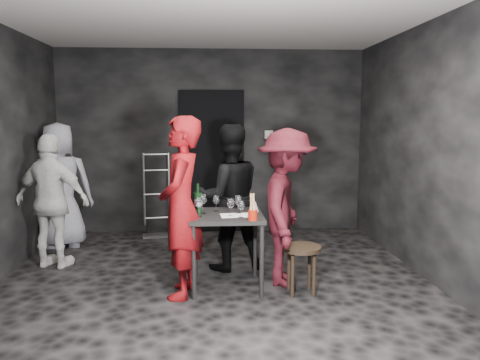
{
  "coord_description": "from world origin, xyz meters",
  "views": [
    {
      "loc": [
        -0.03,
        -4.5,
        1.7
      ],
      "look_at": [
        0.28,
        0.25,
        1.06
      ],
      "focal_mm": 35.0,
      "sensor_mm": 36.0,
      "label": 1
    }
  ],
  "objects": [
    {
      "name": "wine_glass_b",
      "position": [
        -0.11,
        0.09,
        0.86
      ],
      "size": [
        0.11,
        0.11,
        0.22
      ],
      "primitive_type": null,
      "rotation": [
        0.0,
        0.0,
        -0.44
      ],
      "color": "white",
      "rests_on": "tasting_table"
    },
    {
      "name": "reserved_card",
      "position": [
        0.38,
        0.09,
        0.8
      ],
      "size": [
        0.13,
        0.16,
        0.11
      ],
      "primitive_type": null,
      "rotation": [
        0.0,
        0.0,
        -0.39
      ],
      "color": "white",
      "rests_on": "tasting_table"
    },
    {
      "name": "doorway",
      "position": [
        0.0,
        2.44,
        1.05
      ],
      "size": [
        0.95,
        0.1,
        2.1
      ],
      "primitive_type": "cube",
      "color": "black",
      "rests_on": "ground"
    },
    {
      "name": "wine_glass_a",
      "position": [
        -0.14,
        -0.06,
        0.85
      ],
      "size": [
        0.1,
        0.1,
        0.21
      ],
      "primitive_type": null,
      "rotation": [
        0.0,
        0.0,
        -0.32
      ],
      "color": "white",
      "rests_on": "tasting_table"
    },
    {
      "name": "tasting_mat",
      "position": [
        0.22,
        -0.02,
        0.75
      ],
      "size": [
        0.31,
        0.22,
        0.0
      ],
      "primitive_type": "cube",
      "rotation": [
        0.0,
        0.0,
        0.07
      ],
      "color": "white",
      "rests_on": "tasting_table"
    },
    {
      "name": "bystander_cream",
      "position": [
        -1.81,
        0.83,
        0.78
      ],
      "size": [
        1.0,
        0.68,
        1.56
      ],
      "primitive_type": "imported",
      "rotation": [
        0.0,
        0.0,
        2.85
      ],
      "color": "white",
      "rests_on": "floor"
    },
    {
      "name": "woman_black",
      "position": [
        0.17,
        0.65,
        0.89
      ],
      "size": [
        0.95,
        0.65,
        1.77
      ],
      "primitive_type": "imported",
      "rotation": [
        0.0,
        0.0,
        3.37
      ],
      "color": "black",
      "rests_on": "floor"
    },
    {
      "name": "wall_back",
      "position": [
        0.0,
        2.5,
        1.35
      ],
      "size": [
        4.5,
        0.04,
        2.7
      ],
      "primitive_type": "cube",
      "color": "black",
      "rests_on": "ground"
    },
    {
      "name": "wallbox_upper",
      "position": [
        0.85,
        2.45,
        1.45
      ],
      "size": [
        0.12,
        0.06,
        0.12
      ],
      "primitive_type": "cube",
      "color": "#B7B7B2",
      "rests_on": "wall_back"
    },
    {
      "name": "wall_right",
      "position": [
        2.25,
        0.0,
        1.35
      ],
      "size": [
        0.04,
        5.0,
        2.7
      ],
      "primitive_type": "cube",
      "color": "black",
      "rests_on": "ground"
    },
    {
      "name": "wall_front",
      "position": [
        0.0,
        -2.5,
        1.35
      ],
      "size": [
        4.5,
        0.04,
        2.7
      ],
      "primitive_type": "cube",
      "color": "black",
      "rests_on": "ground"
    },
    {
      "name": "wine_glass_f",
      "position": [
        0.25,
        0.07,
        0.85
      ],
      "size": [
        0.09,
        0.09,
        0.2
      ],
      "primitive_type": null,
      "rotation": [
        0.0,
        0.0,
        -0.29
      ],
      "color": "white",
      "rests_on": "tasting_table"
    },
    {
      "name": "ceiling",
      "position": [
        0.0,
        0.0,
        2.7
      ],
      "size": [
        4.5,
        5.0,
        0.02
      ],
      "primitive_type": "cube",
      "color": "silver",
      "rests_on": "ground"
    },
    {
      "name": "floor",
      "position": [
        0.0,
        0.0,
        0.0
      ],
      "size": [
        4.5,
        5.0,
        0.02
      ],
      "primitive_type": "cube",
      "color": "black",
      "rests_on": "ground"
    },
    {
      "name": "stool",
      "position": [
        0.85,
        -0.16,
        0.38
      ],
      "size": [
        0.38,
        0.38,
        0.47
      ],
      "rotation": [
        0.0,
        0.0,
        0.36
      ],
      "color": "black",
      "rests_on": "floor"
    },
    {
      "name": "bystander_grey",
      "position": [
        -1.99,
        1.68,
        0.9
      ],
      "size": [
        0.94,
        0.6,
        1.8
      ],
      "primitive_type": "imported",
      "rotation": [
        0.0,
        0.0,
        3.29
      ],
      "color": "gray",
      "rests_on": "floor"
    },
    {
      "name": "tasting_table",
      "position": [
        0.13,
        0.06,
        0.65
      ],
      "size": [
        0.72,
        0.72,
        0.75
      ],
      "rotation": [
        0.0,
        0.0,
        -0.0
      ],
      "color": "black",
      "rests_on": "floor"
    },
    {
      "name": "wine_glass_c",
      "position": [
        0.03,
        0.19,
        0.84
      ],
      "size": [
        0.07,
        0.07,
        0.18
      ],
      "primitive_type": null,
      "rotation": [
        0.0,
        0.0,
        0.03
      ],
      "color": "white",
      "rests_on": "tasting_table"
    },
    {
      "name": "wine_glass_e",
      "position": [
        0.26,
        -0.13,
        0.84
      ],
      "size": [
        0.09,
        0.09,
        0.18
      ],
      "primitive_type": null,
      "rotation": [
        0.0,
        0.0,
        0.38
      ],
      "color": "white",
      "rests_on": "tasting_table"
    },
    {
      "name": "breadstick_cup",
      "position": [
        0.36,
        -0.25,
        0.87
      ],
      "size": [
        0.09,
        0.09,
        0.27
      ],
      "rotation": [
        0.0,
        0.0,
        -0.41
      ],
      "color": "#9D1808",
      "rests_on": "tasting_table"
    },
    {
      "name": "wine_glass_d",
      "position": [
        0.17,
        -0.06,
        0.84
      ],
      "size": [
        0.09,
        0.09,
        0.19
      ],
      "primitive_type": null,
      "rotation": [
        0.0,
        0.0,
        -0.21
      ],
      "color": "white",
      "rests_on": "tasting_table"
    },
    {
      "name": "wallbox_lower",
      "position": [
        1.05,
        2.45,
        1.4
      ],
      "size": [
        0.1,
        0.06,
        0.14
      ],
      "primitive_type": "cube",
      "color": "#B7B7B2",
      "rests_on": "wall_back"
    },
    {
      "name": "server_red",
      "position": [
        -0.31,
        -0.13,
        0.98
      ],
      "size": [
        0.53,
        0.76,
        1.97
      ],
      "primitive_type": "imported",
      "rotation": [
        0.0,
        0.0,
        -1.66
      ],
      "color": "maroon",
      "rests_on": "floor"
    },
    {
      "name": "man_maroon",
      "position": [
        0.74,
        0.12,
        0.85
      ],
      "size": [
        0.75,
        1.19,
        1.7
      ],
      "primitive_type": "imported",
      "rotation": [
        0.0,
        0.0,
        1.34
      ],
      "color": "#3B0C14",
      "rests_on": "floor"
    },
    {
      "name": "wine_bottle",
      "position": [
        -0.15,
        0.07,
        0.87
      ],
      "size": [
        0.07,
        0.07,
        0.31
      ],
      "rotation": [
        0.0,
        0.0,
        0.27
      ],
      "color": "black",
      "rests_on": "tasting_table"
    },
    {
      "name": "hand_truck",
      "position": [
        -0.8,
        2.23,
        0.22
      ],
      "size": [
        0.4,
        0.34,
        1.2
      ],
      "rotation": [
        0.0,
        0.0,
        0.17
      ],
      "color": "#B2B2B7",
      "rests_on": "floor"
    }
  ]
}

